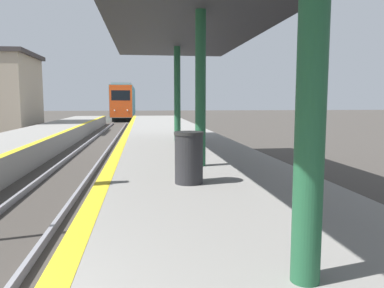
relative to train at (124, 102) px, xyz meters
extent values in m
cube|color=black|center=(0.00, 0.07, -2.10)|extent=(2.29, 16.36, 0.55)
cube|color=teal|center=(0.00, 0.07, 0.12)|extent=(2.69, 18.17, 3.88)
cube|color=#E54C19|center=(0.00, -8.94, 0.12)|extent=(2.64, 0.16, 3.80)
cube|color=black|center=(0.00, -9.00, 0.80)|extent=(2.15, 0.06, 1.16)
cube|color=gray|center=(0.00, 0.07, 2.18)|extent=(2.29, 17.27, 0.24)
sphere|color=white|center=(-0.74, -9.00, -0.95)|extent=(0.18, 0.18, 0.18)
sphere|color=white|center=(0.74, -9.00, -0.95)|extent=(0.18, 0.18, 0.18)
cylinder|color=#1E5133|center=(3.84, -50.50, 0.39)|extent=(0.26, 0.26, 3.73)
cylinder|color=#1E5133|center=(3.84, -44.50, 0.39)|extent=(0.26, 0.26, 3.73)
cylinder|color=#1E5133|center=(3.84, -38.50, 0.39)|extent=(0.26, 0.26, 3.73)
cube|color=#2D2D33|center=(3.84, -44.50, 2.35)|extent=(4.78, 17.99, 0.20)
cylinder|color=#262628|center=(3.31, -46.41, -1.00)|extent=(0.54, 0.54, 0.94)
cylinder|color=#262626|center=(3.31, -46.41, -0.50)|extent=(0.57, 0.57, 0.06)
camera|label=1|loc=(2.43, -53.49, 0.11)|focal=35.00mm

